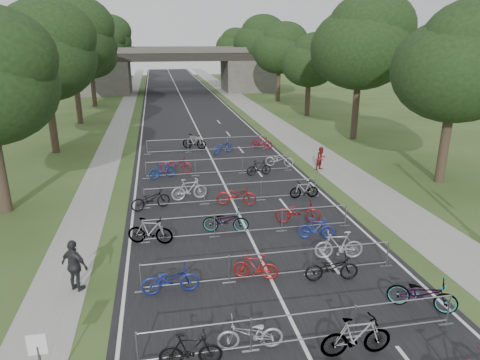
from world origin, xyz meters
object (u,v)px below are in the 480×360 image
(park_sign, at_px, (39,354))
(overpass_bridge, at_px, (178,70))
(pedestrian_b, at_px, (321,159))
(pedestrian_c, at_px, (75,266))

(park_sign, bearing_deg, overpass_bridge, 83.74)
(park_sign, distance_m, pedestrian_b, 21.59)
(overpass_bridge, xyz_separation_m, pedestrian_b, (6.80, -45.24, -2.76))
(park_sign, relative_size, pedestrian_c, 0.97)
(overpass_bridge, distance_m, pedestrian_b, 45.83)
(overpass_bridge, height_order, pedestrian_b, overpass_bridge)
(park_sign, bearing_deg, pedestrian_c, 90.00)
(pedestrian_c, bearing_deg, pedestrian_b, -103.50)
(pedestrian_c, bearing_deg, overpass_bridge, -61.65)
(overpass_bridge, xyz_separation_m, park_sign, (-6.80, -62.00, -2.27))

